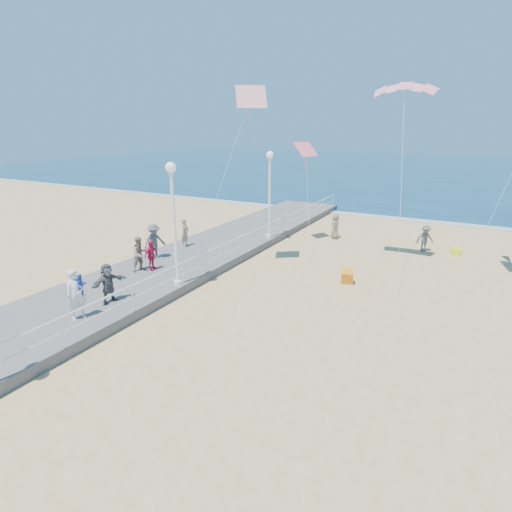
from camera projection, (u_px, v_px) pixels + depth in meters
The scene contains 21 objects.
ground at pixel (288, 319), 15.40m from camera, with size 160.00×160.00×0.00m, color tan.
ocean at pixel (440, 170), 69.81m from camera, with size 160.00×90.00×0.05m, color #0C304B.
surf_line at pixel (391, 218), 32.55m from camera, with size 160.00×1.20×0.04m, color silver.
boardwalk at pixel (142, 280), 18.74m from camera, with size 5.00×44.00×0.40m, color slate.
railing at pixel (182, 267), 17.31m from camera, with size 0.05×42.00×0.55m.
lamp_post_mid at pixel (174, 212), 16.71m from camera, with size 0.44×0.44×5.32m.
lamp_post_far at pixel (270, 186), 24.24m from camera, with size 0.44×0.44×5.32m.
woman_holding_toddler at pixel (76, 294), 14.27m from camera, with size 0.69×0.45×1.89m, color silver.
toddler_held at pixel (81, 285), 14.23m from camera, with size 0.41×0.32×0.84m, color blue.
spectator_1 at pixel (140, 254), 19.20m from camera, with size 0.83×0.64×1.70m, color gray.
spectator_2 at pixel (154, 241), 20.98m from camera, with size 1.21×0.69×1.87m, color #515256.
spectator_3 at pixel (151, 255), 19.31m from camera, with size 0.87×0.36×1.48m, color #C91948.
spectator_5 at pixel (108, 283), 15.72m from camera, with size 1.48×0.47×1.59m, color #4E4F53.
spectator_6 at pixel (185, 233), 23.19m from camera, with size 0.60×0.39×1.64m, color gray.
beach_walker_a at pixel (425, 238), 23.54m from camera, with size 1.04×0.60×1.61m, color #545459.
beach_walker_c at pixel (335, 226), 26.35m from camera, with size 0.82×0.54×1.68m, color #7D7456.
box_kite at pixel (347, 277), 18.83m from camera, with size 0.55×0.55×0.60m, color #DC4D0C.
beach_chair_left at pixel (456, 251), 23.14m from camera, with size 0.55×0.55×0.40m, color yellow.
kite_parafoil at pixel (405, 86), 18.65m from camera, with size 2.92×0.90×0.30m, color red, non-canonical shape.
kite_diamond_pink at pixel (306, 149), 23.90m from camera, with size 1.22×1.22×0.02m, color #FF5D70.
kite_diamond_redwhite at pixel (251, 97), 18.28m from camera, with size 1.40×1.40×0.02m, color red.
Camera 1 is at (5.53, -12.83, 7.03)m, focal length 28.00 mm.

